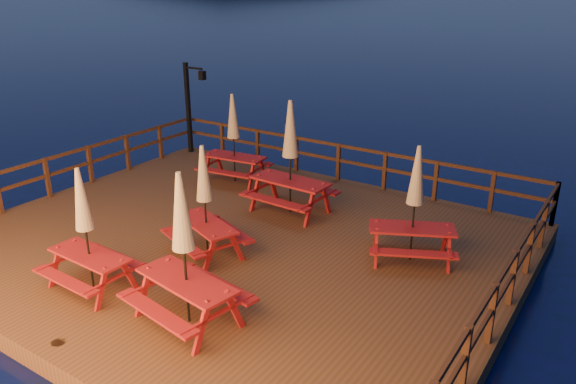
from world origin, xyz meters
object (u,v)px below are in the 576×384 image
(picnic_table_1, at_px, (234,137))
(picnic_table_2, at_px, (85,228))
(lamp_post, at_px, (191,100))
(picnic_table_0, at_px, (415,203))

(picnic_table_1, height_order, picnic_table_2, picnic_table_1)
(lamp_post, bearing_deg, picnic_table_2, -59.97)
(picnic_table_2, bearing_deg, lamp_post, 121.95)
(picnic_table_1, bearing_deg, picnic_table_0, -23.50)
(picnic_table_0, bearing_deg, lamp_post, 134.16)
(lamp_post, bearing_deg, picnic_table_0, -19.66)
(picnic_table_1, relative_size, picnic_table_2, 1.05)
(lamp_post, height_order, picnic_table_0, lamp_post)
(picnic_table_0, bearing_deg, picnic_table_1, 137.71)
(lamp_post, distance_m, picnic_table_2, 8.91)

